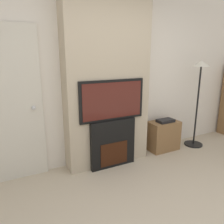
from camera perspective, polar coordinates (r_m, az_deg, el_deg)
wall_back at (r=3.39m, az=-2.62°, el=9.43°), size 6.00×0.06×2.70m
chimney_breast at (r=3.23m, az=-1.25°, el=9.17°), size 1.30×0.30×2.70m
fireplace at (r=3.34m, az=0.01°, el=-8.13°), size 0.72×0.15×0.74m
television at (r=3.14m, az=0.03°, el=3.11°), size 1.01×0.07×0.59m
floor_lamp at (r=4.20m, az=21.76°, el=5.77°), size 0.33×0.33×1.57m
media_stand at (r=4.02m, az=13.27°, el=-5.92°), size 0.54×0.32×0.58m
entry_door at (r=3.08m, az=-25.34°, el=1.26°), size 0.84×0.09×2.04m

